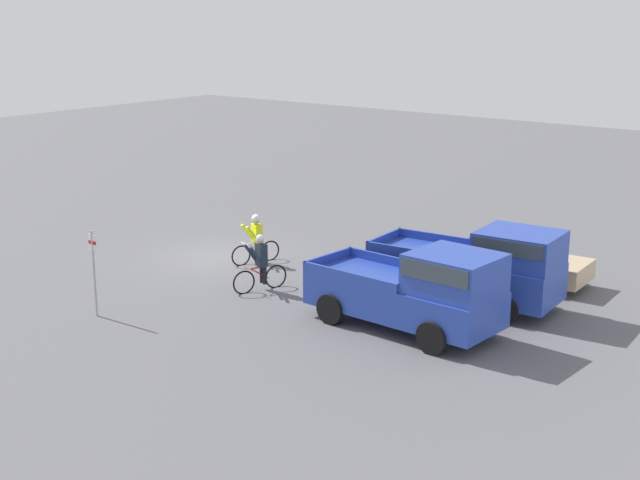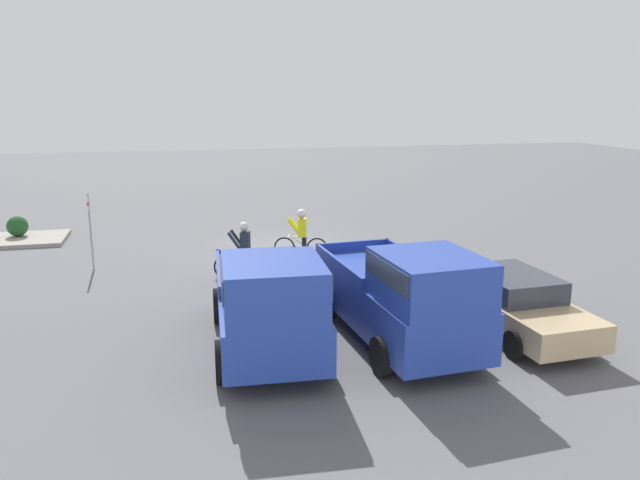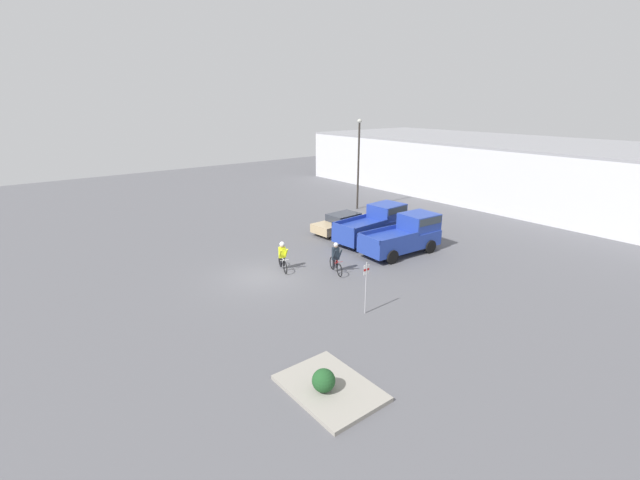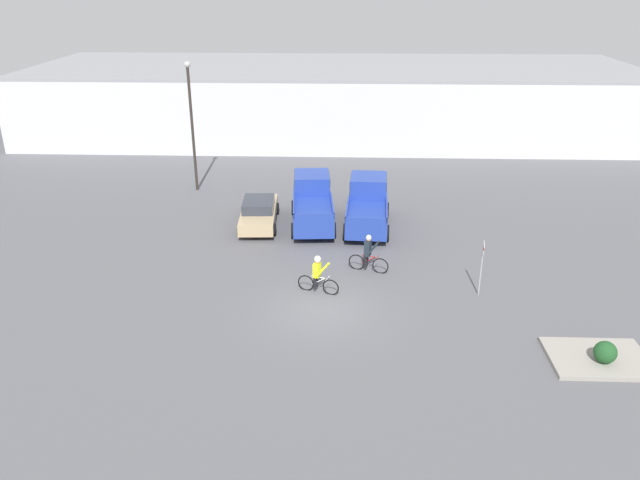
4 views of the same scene
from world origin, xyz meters
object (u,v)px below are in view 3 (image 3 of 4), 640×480
object	(u,v)px
sedan_0	(344,223)
pickup_truck_0	(376,223)
lamppost	(359,158)
shrub	(324,380)
pickup_truck_1	(407,234)
fire_lane_sign	(366,283)
cyclist_0	(336,258)
cyclist_1	(282,255)

from	to	relation	value
sedan_0	pickup_truck_0	world-z (taller)	pickup_truck_0
lamppost	shrub	xyz separation A→B (m)	(17.58, -17.82, -3.85)
pickup_truck_1	fire_lane_sign	xyz separation A→B (m)	(4.29, -7.62, 0.27)
sedan_0	cyclist_0	xyz separation A→B (m)	(5.49, -5.37, 0.18)
sedan_0	shrub	bearing A→B (deg)	-43.20
pickup_truck_0	pickup_truck_1	world-z (taller)	pickup_truck_0
sedan_0	lamppost	xyz separation A→B (m)	(-4.48, 5.52, 3.70)
pickup_truck_1	cyclist_0	xyz separation A→B (m)	(-0.14, -5.57, -0.32)
sedan_0	fire_lane_sign	xyz separation A→B (m)	(9.92, -7.41, 0.77)
cyclist_0	shrub	xyz separation A→B (m)	(7.61, -6.93, -0.33)
sedan_0	pickup_truck_0	distance (m)	2.84
cyclist_0	lamppost	world-z (taller)	lamppost
pickup_truck_1	lamppost	xyz separation A→B (m)	(-10.11, 5.31, 3.20)
cyclist_1	fire_lane_sign	size ratio (longest dim) A/B	0.71
pickup_truck_0	cyclist_0	world-z (taller)	pickup_truck_0
sedan_0	pickup_truck_1	bearing A→B (deg)	2.12
pickup_truck_0	pickup_truck_1	size ratio (longest dim) A/B	1.03
sedan_0	cyclist_0	bearing A→B (deg)	-44.36
lamppost	fire_lane_sign	bearing A→B (deg)	-41.91
sedan_0	fire_lane_sign	world-z (taller)	fire_lane_sign
fire_lane_sign	sedan_0	bearing A→B (deg)	143.25
cyclist_0	shrub	distance (m)	10.30
sedan_0	pickup_truck_1	xyz separation A→B (m)	(5.63, 0.21, 0.50)
cyclist_0	shrub	world-z (taller)	cyclist_0
pickup_truck_0	cyclist_0	xyz separation A→B (m)	(2.72, -5.79, -0.32)
pickup_truck_0	shrub	size ratio (longest dim) A/B	7.23
lamppost	pickup_truck_0	bearing A→B (deg)	-35.13
fire_lane_sign	lamppost	bearing A→B (deg)	138.09
cyclist_0	lamppost	bearing A→B (deg)	132.48
cyclist_1	lamppost	world-z (taller)	lamppost
cyclist_1	sedan_0	bearing A→B (deg)	114.37
sedan_0	cyclist_1	world-z (taller)	cyclist_1
cyclist_1	lamppost	xyz separation A→B (m)	(-7.85, 12.95, 3.52)
sedan_0	pickup_truck_1	size ratio (longest dim) A/B	0.92
pickup_truck_0	lamppost	world-z (taller)	lamppost
pickup_truck_1	shrub	world-z (taller)	pickup_truck_1
cyclist_0	lamppost	size ratio (longest dim) A/B	0.23
sedan_0	cyclist_0	distance (m)	7.68
fire_lane_sign	shrub	size ratio (longest dim) A/B	3.19
cyclist_1	fire_lane_sign	xyz separation A→B (m)	(6.56, 0.02, 0.60)
pickup_truck_1	lamppost	size ratio (longest dim) A/B	0.70
pickup_truck_1	fire_lane_sign	bearing A→B (deg)	-60.60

